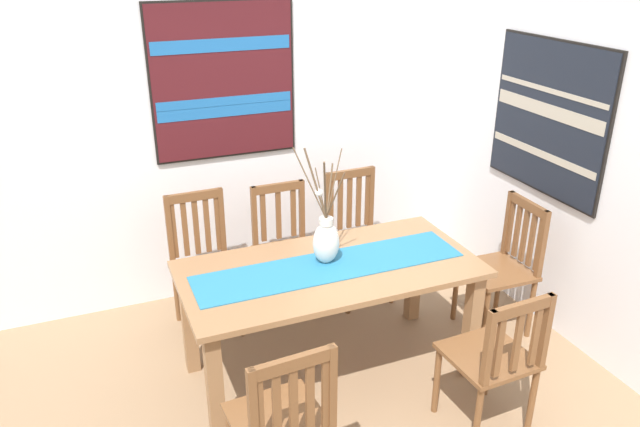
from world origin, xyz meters
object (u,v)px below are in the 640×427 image
(centerpiece_vase, at_px, (326,239))
(chair_5, at_px, (505,264))
(chair_3, at_px, (203,260))
(chair_0, at_px, (283,422))
(chair_4, at_px, (285,248))
(chair_1, at_px, (495,358))
(chair_2, at_px, (356,233))
(painting_on_side_wall, at_px, (549,118))
(dining_table, at_px, (330,284))
(painting_on_back_wall, at_px, (224,81))

(centerpiece_vase, xyz_separation_m, chair_5, (1.29, -0.04, -0.40))
(centerpiece_vase, relative_size, chair_3, 0.73)
(chair_0, xyz_separation_m, chair_4, (0.59, 1.66, -0.01))
(chair_1, height_order, chair_2, chair_2)
(chair_1, bearing_deg, painting_on_side_wall, 43.52)
(chair_0, bearing_deg, centerpiece_vase, 56.96)
(chair_0, relative_size, chair_4, 1.01)
(dining_table, xyz_separation_m, chair_1, (0.61, -0.79, -0.16))
(centerpiece_vase, bearing_deg, chair_5, -1.61)
(chair_1, distance_m, painting_on_back_wall, 2.49)
(chair_3, xyz_separation_m, painting_on_side_wall, (2.20, -0.65, 0.92))
(dining_table, distance_m, chair_1, 1.01)
(chair_4, bearing_deg, painting_on_back_wall, 122.31)
(dining_table, bearing_deg, chair_4, 89.36)
(centerpiece_vase, xyz_separation_m, painting_on_back_wall, (-0.26, 1.20, 0.70))
(centerpiece_vase, bearing_deg, chair_2, 53.37)
(chair_4, height_order, painting_on_back_wall, painting_on_back_wall)
(painting_on_side_wall, bearing_deg, chair_5, -155.25)
(dining_table, xyz_separation_m, chair_5, (1.29, 0.02, -0.14))
(dining_table, bearing_deg, centerpiece_vase, 91.89)
(centerpiece_vase, xyz_separation_m, chair_4, (0.01, 0.77, -0.42))
(chair_1, xyz_separation_m, chair_4, (-0.60, 1.61, 0.01))
(chair_2, distance_m, painting_on_side_wall, 1.54)
(chair_3, xyz_separation_m, chair_4, (0.59, 0.01, -0.02))
(chair_3, distance_m, painting_on_side_wall, 2.47)
(painting_on_back_wall, bearing_deg, dining_table, -78.22)
(chair_3, relative_size, painting_on_back_wall, 0.89)
(chair_2, relative_size, chair_5, 1.03)
(centerpiece_vase, height_order, chair_3, centerpiece_vase)
(chair_1, bearing_deg, chair_5, 49.87)
(chair_0, distance_m, chair_1, 1.19)
(chair_2, height_order, chair_5, chair_2)
(painting_on_side_wall, bearing_deg, centerpiece_vase, -175.92)
(dining_table, distance_m, painting_on_side_wall, 1.81)
(chair_3, bearing_deg, chair_4, 0.67)
(centerpiece_vase, bearing_deg, chair_1, -54.10)
(chair_5, bearing_deg, chair_3, 156.88)
(chair_2, bearing_deg, painting_on_back_wall, 151.66)
(chair_3, bearing_deg, centerpiece_vase, -52.63)
(centerpiece_vase, bearing_deg, chair_3, 127.37)
(chair_5, xyz_separation_m, painting_on_side_wall, (0.33, 0.15, 0.93))
(chair_5, bearing_deg, chair_1, -130.13)
(chair_4, relative_size, chair_5, 0.99)
(chair_1, relative_size, painting_on_back_wall, 0.83)
(dining_table, relative_size, chair_2, 1.81)
(painting_on_back_wall, bearing_deg, centerpiece_vase, -77.77)
(chair_5, bearing_deg, painting_on_side_wall, 24.75)
(chair_0, distance_m, painting_on_back_wall, 2.38)
(centerpiece_vase, height_order, painting_on_back_wall, painting_on_back_wall)
(chair_0, xyz_separation_m, painting_on_side_wall, (2.20, 1.00, 0.93))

